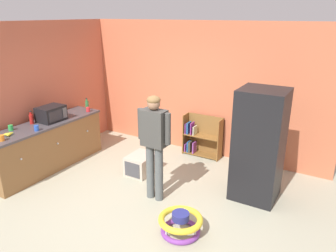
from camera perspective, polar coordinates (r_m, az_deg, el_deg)
name	(u,v)px	position (r m, az deg, el deg)	size (l,w,h in m)	color
ground_plane	(139,202)	(5.23, -5.23, -13.29)	(12.00, 12.00, 0.00)	#A7A68C
back_wall	(203,90)	(6.60, 6.22, 6.45)	(5.20, 0.06, 2.70)	#C96845
left_side_wall	(54,90)	(6.97, -19.64, 6.13)	(0.06, 2.99, 2.70)	#C4654A
kitchen_counter	(47,146)	(6.50, -20.77, -3.27)	(0.65, 2.35, 0.90)	brown
refrigerator	(259,145)	(5.16, 15.89, -3.32)	(0.73, 0.68, 1.78)	black
bookshelf	(201,138)	(6.70, 5.88, -2.10)	(0.80, 0.28, 0.85)	brown
standing_person	(154,139)	(4.85, -2.48, -2.36)	(0.57, 0.22, 1.70)	#525758
baby_walker	(181,223)	(4.49, 2.24, -16.93)	(0.60, 0.60, 0.32)	purple
pet_carrier	(141,164)	(5.99, -4.86, -6.78)	(0.42, 0.55, 0.36)	beige
microwave	(51,114)	(6.41, -20.10, 2.09)	(0.37, 0.48, 0.28)	black
banana_bunch	(9,134)	(5.94, -26.47, -1.29)	(0.15, 0.16, 0.04)	yellow
ketchup_bottle	(31,119)	(6.37, -23.17, 1.21)	(0.07, 0.07, 0.25)	red
green_glass_bottle	(87,105)	(6.96, -14.23, 3.67)	(0.07, 0.07, 0.25)	#33753D
blue_cup	(36,128)	(5.98, -22.40, -0.34)	(0.08, 0.08, 0.10)	blue
white_cup	(62,112)	(6.79, -18.30, 2.43)	(0.08, 0.08, 0.10)	white
red_cup	(88,109)	(6.81, -14.05, 2.87)	(0.08, 0.08, 0.10)	red
green_cup	(11,128)	(6.18, -26.23, -0.28)	(0.08, 0.08, 0.10)	green
orange_cup	(2,138)	(5.74, -27.52, -1.92)	(0.08, 0.08, 0.10)	orange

